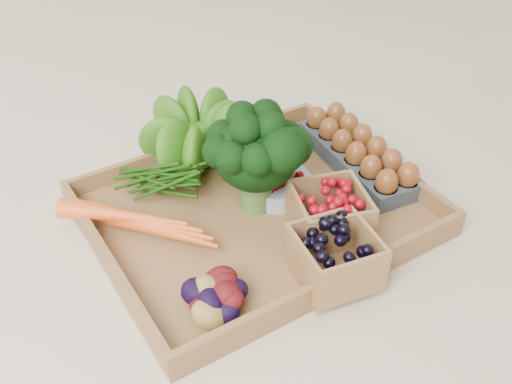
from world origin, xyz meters
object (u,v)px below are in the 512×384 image
egg_carton (357,158)px  broccoli (256,173)px  tray (256,215)px  cherry_bowl (277,186)px

egg_carton → broccoli: bearing=-172.6°
broccoli → egg_carton: bearing=0.5°
tray → broccoli: 0.08m
tray → broccoli: (0.01, 0.02, 0.08)m
tray → cherry_bowl: 0.07m
cherry_bowl → egg_carton: (0.18, -0.01, 0.00)m
broccoli → egg_carton: 0.24m
broccoli → cherry_bowl: bearing=12.0°
tray → egg_carton: 0.25m
tray → egg_carton: (0.25, 0.02, 0.02)m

